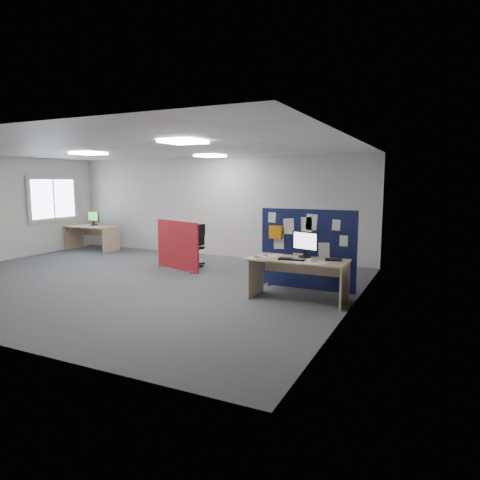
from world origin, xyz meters
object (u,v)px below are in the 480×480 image
at_px(red_divider, 177,246).
at_px(monitor_second, 93,218).
at_px(navy_divider, 306,249).
at_px(office_chair, 195,243).
at_px(second_desk, 93,232).
at_px(main_desk, 299,269).
at_px(monitor_main, 305,243).

height_order(red_divider, monitor_second, monitor_second).
bearing_deg(red_divider, navy_divider, 11.27).
xyz_separation_m(navy_divider, monitor_second, (-7.20, 1.87, 0.19)).
xyz_separation_m(red_divider, office_chair, (0.22, 0.43, 0.02)).
xyz_separation_m(navy_divider, red_divider, (-3.25, 0.47, -0.21)).
relative_size(navy_divider, monitor_second, 3.95).
bearing_deg(second_desk, navy_divider, -13.88).
relative_size(main_desk, monitor_second, 3.54).
relative_size(monitor_second, office_chair, 0.46).
xyz_separation_m(main_desk, office_chair, (-3.15, 1.72, 0.02)).
xyz_separation_m(monitor_main, second_desk, (-7.30, 2.41, -0.43)).
relative_size(main_desk, office_chair, 1.63).
height_order(main_desk, office_chair, office_chair).
bearing_deg(office_chair, monitor_second, 177.19).
height_order(monitor_main, office_chair, monitor_main).
height_order(monitor_main, red_divider, monitor_main).
xyz_separation_m(main_desk, monitor_main, (0.04, 0.17, 0.43)).
height_order(monitor_second, office_chair, monitor_second).
bearing_deg(main_desk, office_chair, 151.37).
distance_m(monitor_main, red_divider, 3.62).
bearing_deg(second_desk, main_desk, -19.58).
height_order(navy_divider, office_chair, navy_divider).
distance_m(red_divider, monitor_second, 4.20).
height_order(navy_divider, main_desk, navy_divider).
xyz_separation_m(navy_divider, office_chair, (-3.03, 0.90, -0.19)).
bearing_deg(second_desk, monitor_second, 118.56).
bearing_deg(navy_divider, monitor_main, -75.87).
xyz_separation_m(monitor_main, monitor_second, (-7.36, 2.52, -0.02)).
height_order(main_desk, red_divider, red_divider).
distance_m(navy_divider, monitor_main, 0.70).
xyz_separation_m(navy_divider, second_desk, (-7.14, 1.76, -0.22)).
height_order(second_desk, office_chair, office_chair).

